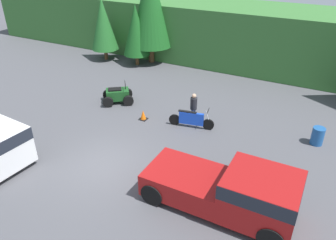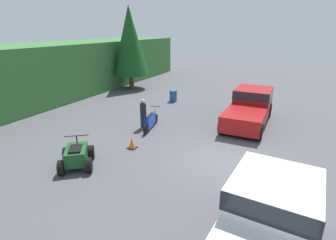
{
  "view_description": "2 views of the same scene",
  "coord_description": "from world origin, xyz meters",
  "views": [
    {
      "loc": [
        7.96,
        -8.94,
        8.75
      ],
      "look_at": [
        1.45,
        3.38,
        0.95
      ],
      "focal_mm": 35.0,
      "sensor_mm": 36.0,
      "label": 1
    },
    {
      "loc": [
        -10.17,
        -2.26,
        5.49
      ],
      "look_at": [
        1.45,
        3.38,
        0.95
      ],
      "focal_mm": 28.0,
      "sensor_mm": 36.0,
      "label": 2
    }
  ],
  "objects": [
    {
      "name": "quad_atv",
      "position": [
        -3.04,
        5.43,
        0.47
      ],
      "size": [
        2.21,
        2.11,
        1.19
      ],
      "rotation": [
        0.0,
        0.0,
        0.65
      ],
      "color": "black",
      "rests_on": "ground_plane"
    },
    {
      "name": "rider_person",
      "position": [
        2.0,
        5.22,
        0.94
      ],
      "size": [
        0.4,
        0.4,
        1.72
      ],
      "rotation": [
        0.0,
        0.0,
        0.12
      ],
      "color": "navy",
      "rests_on": "ground_plane"
    },
    {
      "name": "ground_plane",
      "position": [
        0.0,
        0.0,
        0.0
      ],
      "size": [
        80.0,
        80.0,
        0.0
      ],
      "primitive_type": "plane",
      "color": "#4C4C51"
    },
    {
      "name": "pickup_truck_second",
      "position": [
        -4.69,
        -2.18,
        1.0
      ],
      "size": [
        5.42,
        2.62,
        1.9
      ],
      "rotation": [
        0.0,
        0.0,
        -0.07
      ],
      "color": "white",
      "rests_on": "ground_plane"
    },
    {
      "name": "pickup_truck_red",
      "position": [
        5.88,
        -0.07,
        1.0
      ],
      "size": [
        5.48,
        2.27,
        1.9
      ],
      "rotation": [
        0.0,
        0.0,
        -0.0
      ],
      "color": "maroon",
      "rests_on": "ground_plane"
    },
    {
      "name": "tree_right",
      "position": [
        10.67,
        11.72,
        4.39
      ],
      "size": [
        3.29,
        3.29,
        7.47
      ],
      "color": "brown",
      "rests_on": "ground_plane"
    },
    {
      "name": "dirt_bike",
      "position": [
        2.09,
        4.78,
        0.46
      ],
      "size": [
        2.38,
        0.75,
        1.12
      ],
      "rotation": [
        0.0,
        0.0,
        0.2
      ],
      "color": "black",
      "rests_on": "ground_plane"
    },
    {
      "name": "steel_barrel",
      "position": [
        8.1,
        6.14,
        0.44
      ],
      "size": [
        0.58,
        0.58,
        0.88
      ],
      "color": "#1E5193",
      "rests_on": "ground_plane"
    },
    {
      "name": "traffic_cone",
      "position": [
        -0.58,
        4.33,
        0.25
      ],
      "size": [
        0.42,
        0.42,
        0.55
      ],
      "color": "black",
      "rests_on": "ground_plane"
    }
  ]
}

